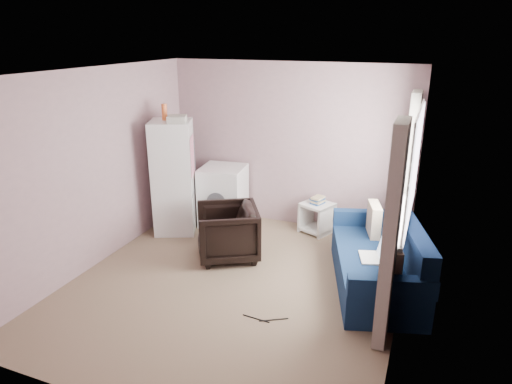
% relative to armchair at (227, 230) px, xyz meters
% --- Properties ---
extents(room, '(3.84, 4.24, 2.54)m').
position_rel_armchair_xyz_m(room, '(0.39, -0.63, 0.85)').
color(room, '#806A54').
rests_on(room, ground).
extents(armchair, '(1.02, 1.04, 0.80)m').
position_rel_armchair_xyz_m(armchair, '(0.00, 0.00, 0.00)').
color(armchair, black).
rests_on(armchair, ground).
extents(fridge, '(0.77, 0.77, 1.93)m').
position_rel_armchair_xyz_m(fridge, '(-1.12, 0.52, 0.46)').
color(fridge, silver).
rests_on(fridge, ground).
extents(washing_machine, '(0.73, 0.73, 0.93)m').
position_rel_armchair_xyz_m(washing_machine, '(-0.56, 1.04, 0.08)').
color(washing_machine, silver).
rests_on(washing_machine, ground).
extents(side_table, '(0.55, 0.55, 0.57)m').
position_rel_armchair_xyz_m(side_table, '(0.91, 1.25, -0.13)').
color(side_table, silver).
rests_on(side_table, ground).
extents(sofa, '(1.39, 2.10, 0.86)m').
position_rel_armchair_xyz_m(sofa, '(2.00, -0.01, -0.08)').
color(sofa, '#11294F').
rests_on(sofa, ground).
extents(window_dressing, '(0.17, 2.62, 2.18)m').
position_rel_armchair_xyz_m(window_dressing, '(2.16, 0.07, 0.71)').
color(window_dressing, white).
rests_on(window_dressing, ground).
extents(floor_cables, '(0.48, 0.17, 0.01)m').
position_rel_armchair_xyz_m(floor_cables, '(0.98, -1.17, -0.39)').
color(floor_cables, black).
rests_on(floor_cables, ground).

